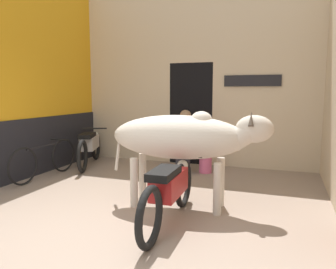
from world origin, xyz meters
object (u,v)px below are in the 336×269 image
Objects in this scene: cow at (184,138)px; shopkeeper_seated at (185,139)px; bicycle at (45,160)px; plastic_stool at (205,162)px; motorcycle_near at (169,189)px; motorcycle_far at (90,146)px.

cow is 2.09m from shopkeeper_seated.
bicycle is 1.38× the size of shopkeeper_seated.
bicycle is at bearing -152.92° from plastic_stool.
motorcycle_near is at bearing -77.05° from shopkeeper_seated.
bicycle is at bearing 167.99° from cow.
motorcycle_near is 1.15× the size of bicycle.
motorcycle_far is at bearing -174.48° from plastic_stool.
shopkeeper_seated is (-0.60, 2.63, 0.22)m from motorcycle_near.
motorcycle_near is 3.63m from motorcycle_far.
cow is at bearing -85.20° from plastic_stool.
cow is 2.17m from plastic_stool.
cow reaches higher than bicycle.
motorcycle_far is at bearing 79.36° from bicycle.
motorcycle_near reaches higher than plastic_stool.
cow reaches higher than plastic_stool.
shopkeeper_seated is at bearing 5.61° from motorcycle_far.
plastic_stool is at bearing 5.09° from shopkeeper_seated.
motorcycle_near is (0.01, -0.65, -0.54)m from cow.
plastic_stool is (0.42, 0.04, -0.45)m from shopkeeper_seated.
motorcycle_near is at bearing -41.87° from motorcycle_far.
bicycle reaches higher than plastic_stool.
motorcycle_far is at bearing -174.39° from shopkeeper_seated.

